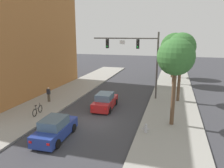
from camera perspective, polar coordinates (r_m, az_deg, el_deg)
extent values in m
plane|color=#38383D|center=(18.88, -5.09, -10.09)|extent=(120.00, 120.00, 0.00)
cube|color=#99968E|center=(21.93, -21.29, -7.40)|extent=(5.00, 60.00, 0.15)
cube|color=#99968E|center=(17.74, 15.35, -11.85)|extent=(5.00, 60.00, 0.15)
cylinder|color=#514C47|center=(24.69, 11.86, 4.62)|extent=(0.20, 0.20, 7.50)
cylinder|color=#514C47|center=(24.99, 3.45, 12.00)|extent=(7.47, 0.14, 0.14)
cube|color=black|center=(24.73, 6.86, 10.47)|extent=(0.32, 0.28, 1.05)
sphere|color=#2D2823|center=(24.57, 6.82, 11.23)|extent=(0.18, 0.18, 0.18)
sphere|color=#2D2823|center=(24.58, 6.80, 10.46)|extent=(0.18, 0.18, 0.18)
sphere|color=green|center=(24.60, 6.78, 9.69)|extent=(0.18, 0.18, 0.18)
cube|color=black|center=(25.56, -1.23, 10.64)|extent=(0.32, 0.28, 1.05)
sphere|color=#2D2823|center=(25.40, -1.33, 11.37)|extent=(0.18, 0.18, 0.18)
sphere|color=#2D2823|center=(25.41, -1.33, 10.63)|extent=(0.18, 0.18, 0.18)
sphere|color=green|center=(25.43, -1.32, 9.88)|extent=(0.18, 0.18, 0.18)
cube|color=white|center=(25.06, 2.75, 10.98)|extent=(0.60, 0.03, 0.44)
cube|color=#B21E1E|center=(22.08, -1.80, -5.01)|extent=(1.82, 4.25, 0.80)
cube|color=slate|center=(21.73, -1.93, -3.32)|extent=(1.55, 2.04, 0.64)
cylinder|color=black|center=(23.56, -2.80, -4.45)|extent=(0.24, 0.65, 0.64)
cylinder|color=black|center=(23.15, 1.03, -4.76)|extent=(0.24, 0.65, 0.64)
cylinder|color=black|center=(21.22, -4.90, -6.49)|extent=(0.24, 0.65, 0.64)
cylinder|color=black|center=(20.76, -0.66, -6.89)|extent=(0.24, 0.65, 0.64)
cube|color=red|center=(20.32, -5.23, -6.32)|extent=(0.20, 0.05, 0.14)
cube|color=red|center=(19.95, -1.76, -6.65)|extent=(0.20, 0.05, 0.14)
cube|color=navy|center=(16.51, -14.74, -11.91)|extent=(1.86, 4.26, 0.80)
cube|color=slate|center=(16.10, -15.15, -9.79)|extent=(1.58, 2.06, 0.64)
cylinder|color=black|center=(18.00, -15.00, -10.59)|extent=(0.24, 0.65, 0.64)
cylinder|color=black|center=(17.32, -10.22, -11.31)|extent=(0.24, 0.65, 0.64)
cylinder|color=black|center=(16.01, -19.59, -14.03)|extent=(0.24, 0.65, 0.64)
cylinder|color=black|center=(15.24, -14.32, -15.10)|extent=(0.24, 0.65, 0.64)
cube|color=red|center=(15.17, -20.87, -14.20)|extent=(0.20, 0.05, 0.14)
cube|color=red|center=(14.52, -16.58, -15.12)|extent=(0.20, 0.05, 0.14)
cylinder|color=brown|center=(24.77, -16.56, -3.50)|extent=(0.14, 0.14, 0.85)
cylinder|color=brown|center=(24.68, -16.20, -3.54)|extent=(0.14, 0.14, 0.85)
cube|color=#26262D|center=(24.54, -16.49, -1.94)|extent=(0.36, 0.22, 0.56)
sphere|color=beige|center=(24.44, -16.55, -1.03)|extent=(0.22, 0.22, 0.22)
torus|color=black|center=(21.62, -18.45, -6.24)|extent=(0.14, 0.72, 0.72)
torus|color=black|center=(20.75, -19.80, -7.15)|extent=(0.14, 0.72, 0.72)
cylinder|color=black|center=(21.11, -19.15, -6.13)|extent=(0.16, 0.94, 0.05)
cylinder|color=black|center=(20.84, -19.53, -5.88)|extent=(0.04, 0.04, 0.35)
cylinder|color=black|center=(21.40, -18.66, -5.27)|extent=(0.04, 0.04, 0.40)
cube|color=black|center=(20.78, -19.57, -5.41)|extent=(0.15, 0.25, 0.06)
cylinder|color=#B2B2B7|center=(16.78, 8.92, -11.69)|extent=(0.24, 0.24, 0.55)
sphere|color=#B2B2B7|center=(16.64, 8.96, -10.65)|extent=(0.22, 0.22, 0.22)
cylinder|color=#B2B2B7|center=(16.79, 8.31, -11.55)|extent=(0.12, 0.09, 0.09)
cylinder|color=#B2B2B7|center=(16.75, 9.55, -11.66)|extent=(0.12, 0.09, 0.09)
cylinder|color=brown|center=(18.01, 15.88, -3.63)|extent=(0.32, 0.32, 4.47)
sphere|color=#387033|center=(17.38, 16.56, 6.94)|extent=(2.91, 2.91, 2.91)
cylinder|color=brown|center=(24.74, 17.36, 1.16)|extent=(0.32, 0.32, 4.81)
sphere|color=#387033|center=(24.30, 17.93, 9.34)|extent=(3.01, 3.01, 3.01)
cylinder|color=brown|center=(33.21, 15.97, 3.31)|extent=(0.32, 0.32, 3.83)
sphere|color=#2D6028|center=(32.83, 16.35, 9.29)|extent=(4.17, 4.17, 4.17)
cylinder|color=brown|center=(38.39, 15.63, 4.51)|extent=(0.32, 0.32, 3.72)
sphere|color=#2D6028|center=(38.06, 15.94, 9.42)|extent=(3.83, 3.83, 3.83)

